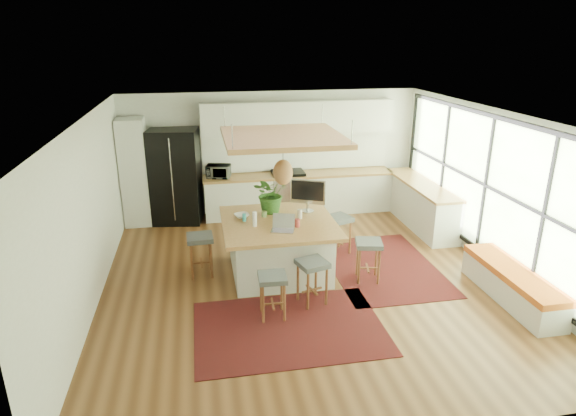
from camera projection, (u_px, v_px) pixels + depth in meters
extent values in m
plane|color=#502D16|center=(305.00, 279.00, 8.11)|extent=(7.00, 7.00, 0.00)
plane|color=white|center=(307.00, 116.00, 7.20)|extent=(7.00, 7.00, 0.00)
plane|color=silver|center=(272.00, 153.00, 10.90)|extent=(6.50, 0.00, 6.50)
plane|color=silver|center=(391.00, 326.00, 4.41)|extent=(6.50, 0.00, 6.50)
plane|color=silver|center=(88.00, 216.00, 7.09)|extent=(0.00, 7.00, 7.00)
plane|color=silver|center=(495.00, 191.00, 8.21)|extent=(0.00, 7.00, 7.00)
cube|color=beige|center=(135.00, 173.00, 10.17)|extent=(0.55, 0.60, 2.25)
cube|color=beige|center=(299.00, 194.00, 11.00)|extent=(4.20, 0.60, 0.88)
cube|color=olive|center=(299.00, 175.00, 10.85)|extent=(4.24, 0.64, 0.05)
cube|color=white|center=(297.00, 152.00, 10.97)|extent=(4.20, 0.02, 0.80)
cube|color=beige|center=(298.00, 117.00, 10.56)|extent=(4.20, 0.34, 0.70)
cube|color=beige|center=(420.00, 205.00, 10.32)|extent=(0.60, 2.50, 0.88)
cube|color=olive|center=(422.00, 184.00, 10.16)|extent=(0.64, 2.54, 0.05)
cube|color=black|center=(289.00, 328.00, 6.76)|extent=(2.60, 1.80, 0.01)
cube|color=black|center=(382.00, 266.00, 8.56)|extent=(1.80, 2.60, 0.01)
imported|color=#A5A5AA|center=(218.00, 170.00, 10.48)|extent=(0.55, 0.38, 0.34)
imported|color=#1E4C19|center=(271.00, 197.00, 8.40)|extent=(0.93, 0.93, 0.54)
imported|color=silver|center=(242.00, 216.00, 8.22)|extent=(0.30, 0.30, 0.06)
cylinder|color=teal|center=(245.00, 216.00, 8.03)|extent=(0.07, 0.07, 0.19)
cylinder|color=white|center=(256.00, 221.00, 7.83)|extent=(0.07, 0.07, 0.19)
cylinder|color=#A83938|center=(297.00, 221.00, 7.80)|extent=(0.07, 0.07, 0.19)
cylinder|color=silver|center=(299.00, 213.00, 8.14)|extent=(0.07, 0.07, 0.19)
cylinder|color=#67834E|center=(264.00, 211.00, 8.23)|extent=(0.07, 0.07, 0.19)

